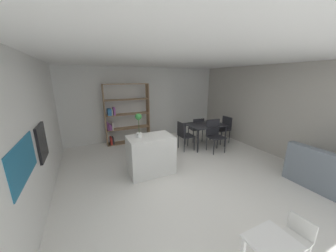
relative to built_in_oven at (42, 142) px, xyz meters
name	(u,v)px	position (x,y,z in m)	size (l,w,h in m)	color
ground_plane	(181,180)	(2.47, -0.51, -1.12)	(8.93, 8.93, 0.00)	silver
ceiling_slab	(183,55)	(2.47, -0.51, 1.46)	(6.33, 6.50, 0.06)	white
back_partition	(138,104)	(2.47, 2.70, 0.16)	(6.33, 0.06, 2.56)	silver
right_partition_gray	(281,112)	(5.61, -0.51, 0.16)	(0.06, 6.50, 2.56)	#B2ADA3
tall_cabinet_run_left	(3,147)	(-0.33, -0.51, 0.16)	(0.61, 5.87, 2.56)	silver
cabinet_niche_splashback	(23,161)	(-0.02, -0.97, 0.08)	(0.01, 1.01, 0.50)	#1E6084
built_in_oven	(42,142)	(0.00, 0.00, 0.00)	(0.06, 0.57, 0.61)	black
kitchen_island	(151,155)	(2.01, 0.12, -0.67)	(1.03, 0.65, 0.90)	silver
potted_plant_on_island	(139,123)	(1.76, 0.15, 0.11)	(0.14, 0.14, 0.55)	white
open_bookshelf	(124,116)	(1.88, 2.41, -0.18)	(1.48, 0.32, 2.01)	#997551
child_table	(271,248)	(2.42, -2.62, -0.74)	(0.51, 0.43, 0.47)	white
child_chair_right	(296,237)	(2.91, -2.61, -0.82)	(0.33, 0.33, 0.53)	silver
dining_table	(205,126)	(4.21, 0.97, -0.46)	(1.18, 0.87, 0.74)	#232328
dining_chair_island_side	(184,134)	(3.40, 0.97, -0.59)	(0.42, 0.45, 0.88)	#232328
dining_chair_near	(214,133)	(4.21, 0.52, -0.55)	(0.49, 0.46, 0.97)	#232328
dining_chair_far	(197,128)	(4.20, 1.43, -0.61)	(0.46, 0.48, 0.85)	#232328
dining_chair_window_side	(224,127)	(5.01, 0.98, -0.58)	(0.47, 0.44, 0.90)	#232328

